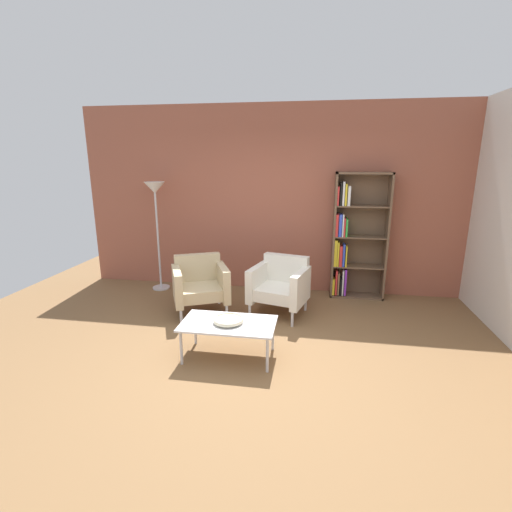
% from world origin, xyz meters
% --- Properties ---
extents(ground_plane, '(8.32, 8.32, 0.00)m').
position_xyz_m(ground_plane, '(0.00, 0.00, 0.00)').
color(ground_plane, brown).
extents(brick_back_panel, '(6.40, 0.12, 2.90)m').
position_xyz_m(brick_back_panel, '(0.00, 2.46, 1.45)').
color(brick_back_panel, '#9E5642').
rests_on(brick_back_panel, ground_plane).
extents(bookshelf_tall, '(0.80, 0.30, 1.90)m').
position_xyz_m(bookshelf_tall, '(1.14, 2.25, 0.92)').
color(bookshelf_tall, brown).
rests_on(bookshelf_tall, ground_plane).
extents(coffee_table_low, '(1.00, 0.56, 0.40)m').
position_xyz_m(coffee_table_low, '(-0.30, 0.11, 0.37)').
color(coffee_table_low, silver).
rests_on(coffee_table_low, ground_plane).
extents(decorative_bowl, '(0.32, 0.32, 0.05)m').
position_xyz_m(decorative_bowl, '(-0.30, 0.11, 0.43)').
color(decorative_bowl, beige).
rests_on(decorative_bowl, coffee_table_low).
extents(armchair_near_window, '(0.85, 0.81, 0.78)m').
position_xyz_m(armchair_near_window, '(0.13, 1.39, 0.41)').
color(armchair_near_window, white).
rests_on(armchair_near_window, ground_plane).
extents(armchair_by_bookshelf, '(0.91, 0.89, 0.78)m').
position_xyz_m(armchair_by_bookshelf, '(-0.97, 1.25, 0.41)').
color(armchair_by_bookshelf, '#C6B289').
rests_on(armchair_by_bookshelf, ground_plane).
extents(floor_lamp_torchiere, '(0.32, 0.32, 1.74)m').
position_xyz_m(floor_lamp_torchiere, '(-1.92, 2.08, 1.45)').
color(floor_lamp_torchiere, silver).
rests_on(floor_lamp_torchiere, ground_plane).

